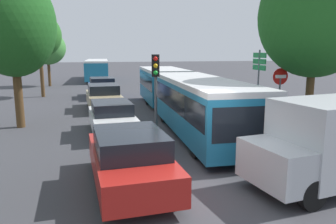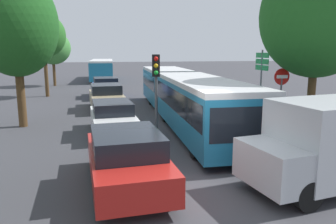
{
  "view_description": "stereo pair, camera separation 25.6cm",
  "coord_description": "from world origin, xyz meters",
  "px_view_note": "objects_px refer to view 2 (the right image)",
  "views": [
    {
      "loc": [
        -2.65,
        -8.05,
        3.54
      ],
      "look_at": [
        0.2,
        4.13,
        1.2
      ],
      "focal_mm": 35.0,
      "sensor_mm": 36.0,
      "label": 1
    },
    {
      "loc": [
        -2.4,
        -8.1,
        3.54
      ],
      "look_at": [
        0.2,
        4.13,
        1.2
      ],
      "focal_mm": 35.0,
      "sensor_mm": 36.0,
      "label": 2
    }
  ],
  "objects_px": {
    "no_entry_sign": "(281,91)",
    "tree_left_far": "(43,37)",
    "articulated_bus": "(183,93)",
    "tree_left_mid": "(15,25)",
    "queued_car_white": "(113,117)",
    "tree_left_distant": "(53,48)",
    "queued_car_tan": "(106,97)",
    "traffic_light": "(156,77)",
    "queued_car_red": "(126,159)",
    "city_bus_rear": "(102,68)",
    "tree_right_near": "(319,19)",
    "queued_car_blue": "(106,87)",
    "direction_sign_post": "(262,69)"
  },
  "relations": [
    {
      "from": "direction_sign_post",
      "to": "tree_right_near",
      "type": "distance_m",
      "value": 5.47
    },
    {
      "from": "tree_right_near",
      "to": "tree_left_far",
      "type": "bearing_deg",
      "value": 129.91
    },
    {
      "from": "no_entry_sign",
      "to": "tree_left_distant",
      "type": "xyz_separation_m",
      "value": [
        -11.97,
        22.68,
        1.95
      ]
    },
    {
      "from": "articulated_bus",
      "to": "direction_sign_post",
      "type": "bearing_deg",
      "value": 97.03
    },
    {
      "from": "queued_car_red",
      "to": "tree_right_near",
      "type": "distance_m",
      "value": 9.64
    },
    {
      "from": "queued_car_blue",
      "to": "tree_left_distant",
      "type": "distance_m",
      "value": 11.06
    },
    {
      "from": "articulated_bus",
      "to": "tree_right_near",
      "type": "distance_m",
      "value": 7.15
    },
    {
      "from": "queued_car_red",
      "to": "no_entry_sign",
      "type": "xyz_separation_m",
      "value": [
        6.94,
        4.28,
        1.11
      ]
    },
    {
      "from": "queued_car_blue",
      "to": "queued_car_white",
      "type": "bearing_deg",
      "value": 176.88
    },
    {
      "from": "queued_car_white",
      "to": "queued_car_blue",
      "type": "relative_size",
      "value": 0.93
    },
    {
      "from": "queued_car_white",
      "to": "traffic_light",
      "type": "distance_m",
      "value": 2.64
    },
    {
      "from": "queued_car_blue",
      "to": "tree_right_near",
      "type": "height_order",
      "value": "tree_right_near"
    },
    {
      "from": "queued_car_tan",
      "to": "no_entry_sign",
      "type": "bearing_deg",
      "value": -140.53
    },
    {
      "from": "city_bus_rear",
      "to": "tree_right_near",
      "type": "distance_m",
      "value": 30.79
    },
    {
      "from": "queued_car_tan",
      "to": "tree_left_far",
      "type": "xyz_separation_m",
      "value": [
        -4.4,
        6.65,
        3.83
      ]
    },
    {
      "from": "articulated_bus",
      "to": "tree_left_distant",
      "type": "bearing_deg",
      "value": -153.55
    },
    {
      "from": "queued_car_red",
      "to": "queued_car_tan",
      "type": "height_order",
      "value": "queued_car_tan"
    },
    {
      "from": "queued_car_tan",
      "to": "tree_left_distant",
      "type": "relative_size",
      "value": 0.82
    },
    {
      "from": "queued_car_tan",
      "to": "tree_left_far",
      "type": "bearing_deg",
      "value": 30.33
    },
    {
      "from": "queued_car_red",
      "to": "traffic_light",
      "type": "relative_size",
      "value": 1.31
    },
    {
      "from": "city_bus_rear",
      "to": "queued_car_tan",
      "type": "relative_size",
      "value": 2.53
    },
    {
      "from": "tree_left_far",
      "to": "no_entry_sign",
      "type": "bearing_deg",
      "value": -51.28
    },
    {
      "from": "queued_car_red",
      "to": "traffic_light",
      "type": "xyz_separation_m",
      "value": [
        1.68,
        5.01,
        1.73
      ]
    },
    {
      "from": "city_bus_rear",
      "to": "traffic_light",
      "type": "distance_m",
      "value": 28.2
    },
    {
      "from": "no_entry_sign",
      "to": "tree_left_far",
      "type": "distance_m",
      "value": 18.68
    },
    {
      "from": "queued_car_red",
      "to": "tree_right_near",
      "type": "height_order",
      "value": "tree_right_near"
    },
    {
      "from": "articulated_bus",
      "to": "city_bus_rear",
      "type": "bearing_deg",
      "value": -169.69
    },
    {
      "from": "queued_car_blue",
      "to": "traffic_light",
      "type": "relative_size",
      "value": 1.32
    },
    {
      "from": "queued_car_tan",
      "to": "traffic_light",
      "type": "height_order",
      "value": "traffic_light"
    },
    {
      "from": "queued_car_blue",
      "to": "tree_left_far",
      "type": "relative_size",
      "value": 0.7
    },
    {
      "from": "queued_car_white",
      "to": "tree_right_near",
      "type": "xyz_separation_m",
      "value": [
        8.09,
        -2.18,
        4.06
      ]
    },
    {
      "from": "queued_car_blue",
      "to": "traffic_light",
      "type": "xyz_separation_m",
      "value": [
        1.8,
        -12.52,
        1.73
      ]
    },
    {
      "from": "direction_sign_post",
      "to": "city_bus_rear",
      "type": "bearing_deg",
      "value": -70.84
    },
    {
      "from": "no_entry_sign",
      "to": "tree_left_distant",
      "type": "relative_size",
      "value": 0.51
    },
    {
      "from": "queued_car_white",
      "to": "tree_left_distant",
      "type": "xyz_separation_m",
      "value": [
        -4.93,
        21.15,
        3.11
      ]
    },
    {
      "from": "city_bus_rear",
      "to": "queued_car_white",
      "type": "distance_m",
      "value": 27.33
    },
    {
      "from": "tree_left_mid",
      "to": "queued_car_tan",
      "type": "bearing_deg",
      "value": 45.12
    },
    {
      "from": "articulated_bus",
      "to": "queued_car_red",
      "type": "distance_m",
      "value": 8.98
    },
    {
      "from": "no_entry_sign",
      "to": "tree_left_far",
      "type": "height_order",
      "value": "tree_left_far"
    },
    {
      "from": "queued_car_tan",
      "to": "tree_left_mid",
      "type": "relative_size",
      "value": 0.64
    },
    {
      "from": "queued_car_red",
      "to": "tree_left_far",
      "type": "height_order",
      "value": "tree_left_far"
    },
    {
      "from": "queued_car_blue",
      "to": "no_entry_sign",
      "type": "xyz_separation_m",
      "value": [
        7.06,
        -13.25,
        1.1
      ]
    },
    {
      "from": "city_bus_rear",
      "to": "queued_car_tan",
      "type": "bearing_deg",
      "value": -178.0
    },
    {
      "from": "queued_car_red",
      "to": "articulated_bus",
      "type": "bearing_deg",
      "value": -27.19
    },
    {
      "from": "direction_sign_post",
      "to": "tree_left_far",
      "type": "height_order",
      "value": "tree_left_far"
    },
    {
      "from": "queued_car_tan",
      "to": "direction_sign_post",
      "type": "xyz_separation_m",
      "value": [
        8.5,
        -3.43,
        1.79
      ]
    },
    {
      "from": "articulated_bus",
      "to": "direction_sign_post",
      "type": "height_order",
      "value": "direction_sign_post"
    },
    {
      "from": "direction_sign_post",
      "to": "tree_left_mid",
      "type": "xyz_separation_m",
      "value": [
        -12.5,
        -0.58,
        2.13
      ]
    },
    {
      "from": "queued_car_white",
      "to": "tree_left_mid",
      "type": "relative_size",
      "value": 0.59
    },
    {
      "from": "articulated_bus",
      "to": "tree_left_mid",
      "type": "height_order",
      "value": "tree_left_mid"
    }
  ]
}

